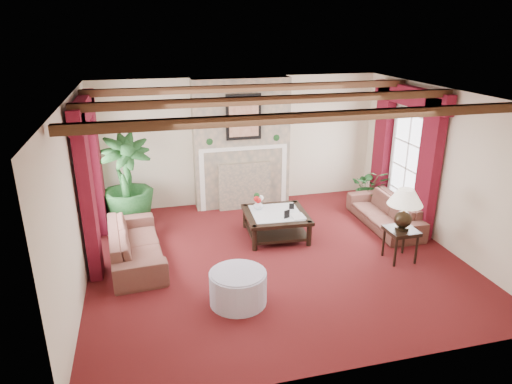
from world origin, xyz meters
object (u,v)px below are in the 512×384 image
object	(u,v)px
sofa_left	(135,238)
sofa_right	(385,208)
potted_palm	(128,201)
side_table	(400,244)
ottoman	(238,288)
coffee_table	(276,225)

from	to	relation	value
sofa_left	sofa_right	distance (m)	4.69
sofa_left	sofa_right	bearing A→B (deg)	-90.95
sofa_right	potted_palm	bearing A→B (deg)	-103.72
side_table	ottoman	xyz separation A→B (m)	(-2.86, -0.56, -0.04)
sofa_right	ottoman	xyz separation A→B (m)	(-3.31, -1.88, -0.13)
sofa_left	potted_palm	size ratio (longest dim) A/B	1.11
sofa_left	coffee_table	xyz separation A→B (m)	(2.51, 0.32, -0.17)
potted_palm	ottoman	bearing A→B (deg)	-64.49
coffee_table	side_table	world-z (taller)	side_table
ottoman	side_table	bearing A→B (deg)	11.16
sofa_right	side_table	world-z (taller)	sofa_right
sofa_right	potted_palm	world-z (taller)	potted_palm
sofa_left	coffee_table	bearing A→B (deg)	-86.89
coffee_table	side_table	size ratio (longest dim) A/B	2.01
side_table	ottoman	world-z (taller)	side_table
sofa_right	ottoman	size ratio (longest dim) A/B	2.35
ottoman	coffee_table	bearing A→B (deg)	59.76
potted_palm	coffee_table	size ratio (longest dim) A/B	1.68
sofa_left	ottoman	bearing A→B (deg)	-143.71
side_table	potted_palm	bearing A→B (deg)	149.57
potted_palm	side_table	distance (m)	5.04
coffee_table	ottoman	world-z (taller)	ottoman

